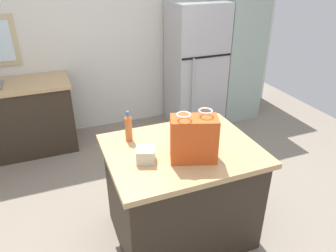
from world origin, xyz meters
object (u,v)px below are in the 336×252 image
(kitchen_island, at_px, (181,192))
(refrigerator, at_px, (196,66))
(small_box, at_px, (146,155))
(tall_cabinet, at_px, (238,47))
(bottle, at_px, (128,127))
(shopping_bag, at_px, (194,139))

(kitchen_island, height_order, refrigerator, refrigerator)
(refrigerator, distance_m, small_box, 2.52)
(kitchen_island, distance_m, tall_cabinet, 2.75)
(kitchen_island, relative_size, small_box, 9.03)
(small_box, bearing_deg, bottle, 94.90)
(refrigerator, height_order, bottle, refrigerator)
(kitchen_island, xyz_separation_m, small_box, (-0.32, -0.07, 0.49))
(shopping_bag, height_order, small_box, shopping_bag)
(refrigerator, distance_m, bottle, 2.27)
(bottle, bearing_deg, small_box, -85.10)
(tall_cabinet, bearing_deg, refrigerator, -179.98)
(bottle, bearing_deg, kitchen_island, -38.23)
(refrigerator, xyz_separation_m, tall_cabinet, (0.68, 0.00, 0.21))
(shopping_bag, xyz_separation_m, small_box, (-0.33, 0.09, -0.12))
(refrigerator, bearing_deg, kitchen_island, -118.52)
(shopping_bag, bearing_deg, refrigerator, 63.63)
(small_box, bearing_deg, shopping_bag, -15.71)
(tall_cabinet, bearing_deg, bottle, -140.63)
(refrigerator, xyz_separation_m, bottle, (-1.44, -1.74, 0.14))
(refrigerator, bearing_deg, tall_cabinet, 0.02)
(shopping_bag, relative_size, bottle, 1.49)
(small_box, bearing_deg, refrigerator, 55.87)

